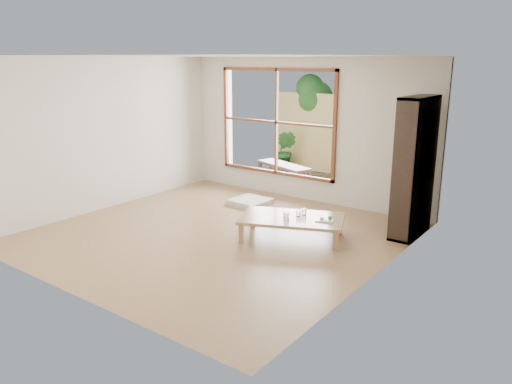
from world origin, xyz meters
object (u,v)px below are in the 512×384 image
low_table (292,220)px  bookshelf (414,167)px  garden_bench (284,167)px  food_tray (326,220)px

low_table → bookshelf: 1.94m
bookshelf → low_table: bearing=-137.9°
low_table → garden_bench: 3.16m
food_tray → bookshelf: bearing=32.0°
bookshelf → food_tray: bookshelf is taller
low_table → bookshelf: (1.33, 1.20, 0.74)m
low_table → food_tray: bearing=-7.6°
bookshelf → food_tray: bearing=-128.4°
low_table → food_tray: (0.48, 0.13, 0.06)m
garden_bench → bookshelf: bearing=-4.4°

